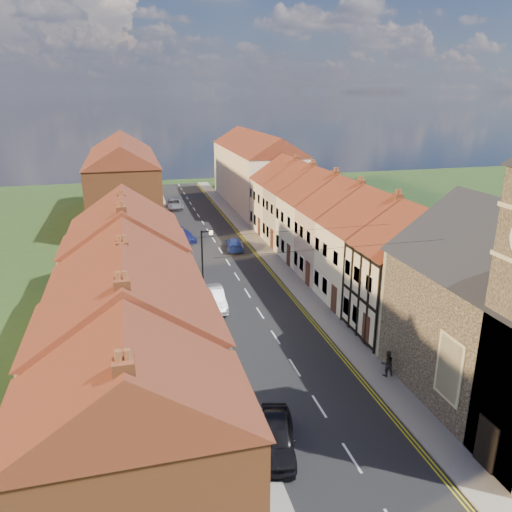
# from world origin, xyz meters

# --- Properties ---
(ground) EXTENTS (160.00, 160.00, 0.00)m
(ground) POSITION_xyz_m (0.00, 0.00, 0.00)
(ground) COLOR #28431C
(ground) RESTS_ON ground
(road) EXTENTS (7.00, 90.00, 0.02)m
(road) POSITION_xyz_m (0.00, 30.00, 0.01)
(road) COLOR black
(road) RESTS_ON ground
(pavement_left) EXTENTS (1.80, 90.00, 0.12)m
(pavement_left) POSITION_xyz_m (-4.40, 30.00, 0.06)
(pavement_left) COLOR gray
(pavement_left) RESTS_ON ground
(pavement_right) EXTENTS (1.80, 90.00, 0.12)m
(pavement_right) POSITION_xyz_m (4.40, 30.00, 0.06)
(pavement_right) COLOR gray
(pavement_right) RESTS_ON ground
(cottage_r_tudor) EXTENTS (8.30, 5.20, 9.00)m
(cottage_r_tudor) POSITION_xyz_m (9.27, 12.70, 4.47)
(cottage_r_tudor) COLOR white
(cottage_r_tudor) RESTS_ON ground
(cottage_r_white_near) EXTENTS (8.30, 6.00, 9.00)m
(cottage_r_white_near) POSITION_xyz_m (9.30, 18.10, 4.47)
(cottage_r_white_near) COLOR white
(cottage_r_white_near) RESTS_ON ground
(cottage_r_cream_mid) EXTENTS (8.30, 5.20, 9.00)m
(cottage_r_cream_mid) POSITION_xyz_m (9.30, 23.50, 4.48)
(cottage_r_cream_mid) COLOR tan
(cottage_r_cream_mid) RESTS_ON ground
(cottage_r_pink) EXTENTS (8.30, 6.00, 9.00)m
(cottage_r_pink) POSITION_xyz_m (9.30, 28.90, 4.47)
(cottage_r_pink) COLOR white
(cottage_r_pink) RESTS_ON ground
(cottage_r_white_far) EXTENTS (8.30, 5.20, 9.00)m
(cottage_r_white_far) POSITION_xyz_m (9.30, 34.30, 4.48)
(cottage_r_white_far) COLOR #B2B2A8
(cottage_r_white_far) RESTS_ON ground
(cottage_r_cream_far) EXTENTS (8.30, 6.00, 9.00)m
(cottage_r_cream_far) POSITION_xyz_m (9.30, 39.70, 4.47)
(cottage_r_cream_far) COLOR white
(cottage_r_cream_far) RESTS_ON ground
(cottage_l_brick_near) EXTENTS (8.30, 5.70, 8.80)m
(cottage_l_brick_near) POSITION_xyz_m (-9.30, -0.25, 4.37)
(cottage_l_brick_near) COLOR brown
(cottage_l_brick_near) RESTS_ON ground
(cottage_l_cream) EXTENTS (8.30, 6.30, 9.10)m
(cottage_l_cream) POSITION_xyz_m (-9.30, 5.55, 4.52)
(cottage_l_cream) COLOR white
(cottage_l_cream) RESTS_ON ground
(cottage_l_white) EXTENTS (8.30, 6.90, 8.80)m
(cottage_l_white) POSITION_xyz_m (-9.30, 11.95, 4.37)
(cottage_l_white) COLOR #B2B2A8
(cottage_l_white) RESTS_ON ground
(cottage_l_brick_mid) EXTENTS (8.30, 5.70, 9.10)m
(cottage_l_brick_mid) POSITION_xyz_m (-9.30, 18.05, 4.53)
(cottage_l_brick_mid) COLOR white
(cottage_l_brick_mid) RESTS_ON ground
(cottage_l_pink) EXTENTS (8.30, 6.30, 8.80)m
(cottage_l_pink) POSITION_xyz_m (-9.30, 23.85, 4.37)
(cottage_l_pink) COLOR #B2B2A8
(cottage_l_pink) RESTS_ON ground
(block_right_far) EXTENTS (8.30, 24.20, 10.50)m
(block_right_far) POSITION_xyz_m (9.30, 55.00, 5.29)
(block_right_far) COLOR white
(block_right_far) RESTS_ON ground
(block_left_far) EXTENTS (8.30, 24.20, 10.50)m
(block_left_far) POSITION_xyz_m (-9.30, 50.00, 5.29)
(block_left_far) COLOR brown
(block_left_far) RESTS_ON ground
(lamppost) EXTENTS (0.88, 0.15, 6.00)m
(lamppost) POSITION_xyz_m (-3.81, 20.00, 3.54)
(lamppost) COLOR black
(lamppost) RESTS_ON pavement_left
(car_near) EXTENTS (2.82, 4.71, 1.50)m
(car_near) POSITION_xyz_m (-3.20, 3.35, 0.75)
(car_near) COLOR black
(car_near) RESTS_ON ground
(car_mid) EXTENTS (1.65, 4.59, 1.51)m
(car_mid) POSITION_xyz_m (-3.20, 19.98, 0.75)
(car_mid) COLOR silver
(car_mid) RESTS_ON ground
(car_far) EXTENTS (2.65, 4.26, 1.15)m
(car_far) POSITION_xyz_m (-3.20, 38.56, 0.58)
(car_far) COLOR navy
(car_far) RESTS_ON ground
(car_distant) EXTENTS (2.18, 4.70, 1.30)m
(car_distant) POSITION_xyz_m (-2.62, 55.06, 0.65)
(car_distant) COLOR #999AA0
(car_distant) RESTS_ON ground
(pedestrian_left) EXTENTS (0.67, 0.47, 1.74)m
(pedestrian_left) POSITION_xyz_m (-4.20, 7.65, 0.99)
(pedestrian_left) COLOR black
(pedestrian_left) RESTS_ON pavement_left
(pedestrian_right) EXTENTS (0.78, 0.62, 1.55)m
(pedestrian_right) POSITION_xyz_m (4.78, 7.70, 0.90)
(pedestrian_right) COLOR #2A2522
(pedestrian_right) RESTS_ON pavement_right
(car_far_b) EXTENTS (2.19, 4.38, 1.22)m
(car_far_b) POSITION_xyz_m (1.50, 34.00, 0.61)
(car_far_b) COLOR navy
(car_far_b) RESTS_ON ground
(pedestrian_left_b) EXTENTS (0.62, 0.40, 1.69)m
(pedestrian_left_b) POSITION_xyz_m (-3.70, 4.24, 0.96)
(pedestrian_left_b) COLOR black
(pedestrian_left_b) RESTS_ON pavement_left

